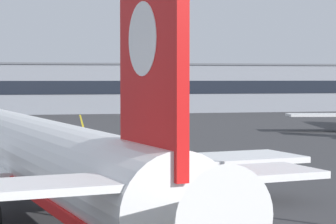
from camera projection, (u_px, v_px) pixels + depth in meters
name	position (u px, v px, depth m)	size (l,w,h in m)	color
taxiway_centreline	(95.00, 174.00, 54.67)	(0.30, 180.00, 0.01)	yellow
airliner_foreground	(39.00, 157.00, 36.85)	(32.32, 41.24, 11.65)	white
safety_cone_by_nose_gear	(46.00, 173.00, 53.33)	(0.44, 0.44, 0.55)	orange
terminal_building	(84.00, 88.00, 151.87)	(117.80, 12.40, 10.75)	gray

